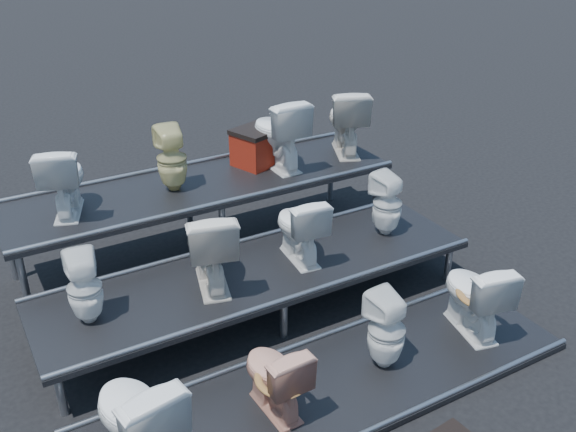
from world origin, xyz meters
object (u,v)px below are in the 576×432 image
toilet_10 (278,133)px  toilet_11 (346,120)px  toilet_7 (387,204)px  toilet_5 (210,246)px  red_crate (258,148)px  toilet_0 (136,418)px  toilet_4 (85,288)px  toilet_9 (172,159)px  toilet_3 (474,295)px  toilet_2 (386,330)px  toilet_6 (299,227)px  toilet_8 (63,179)px  toilet_1 (274,375)px

toilet_10 → toilet_11: size_ratio=1.03×
toilet_7 → toilet_11: toilet_11 is taller
toilet_5 → red_crate: bearing=-115.0°
toilet_10 → red_crate: 0.33m
toilet_0 → toilet_5: toilet_5 is taller
toilet_4 → toilet_9: 1.87m
toilet_3 → toilet_5: size_ratio=0.96×
toilet_2 → toilet_9: bearing=-76.5°
toilet_4 → toilet_5: 1.12m
toilet_9 → red_crate: toilet_9 is taller
toilet_2 → toilet_7: (0.98, 1.30, 0.38)m
toilet_7 → toilet_10: bearing=-75.6°
toilet_0 → toilet_11: (3.47, 2.60, 0.78)m
toilet_0 → toilet_9: 3.00m
toilet_6 → toilet_7: toilet_6 is taller
toilet_6 → toilet_10: 1.47m
toilet_0 → toilet_6: 2.46m
toilet_2 → toilet_5: toilet_5 is taller
toilet_11 → red_crate: bearing=14.0°
toilet_4 → toilet_9: toilet_9 is taller
toilet_3 → toilet_4: 3.38m
toilet_11 → toilet_5: bearing=53.2°
toilet_0 → toilet_11: toilet_11 is taller
toilet_5 → toilet_6: size_ratio=1.15×
toilet_3 → red_crate: bearing=-63.0°
toilet_2 → toilet_4: bearing=-35.9°
toilet_3 → toilet_8: toilet_8 is taller
toilet_1 → toilet_6: (0.99, 1.30, 0.42)m
toilet_3 → toilet_5: toilet_5 is taller
toilet_11 → toilet_2: bearing=86.9°
toilet_2 → toilet_6: 1.36m
toilet_8 → toilet_11: size_ratio=0.90×
toilet_4 → red_crate: (2.38, 1.49, 0.27)m
toilet_11 → toilet_0: bearing=60.9°
toilet_8 → toilet_11: (3.27, 0.00, 0.04)m
toilet_6 → red_crate: bearing=-96.8°
toilet_1 → red_crate: 3.16m
toilet_0 → toilet_5: bearing=-140.2°
toilet_0 → toilet_4: toilet_4 is taller
toilet_7 → toilet_11: 1.43m
toilet_3 → red_crate: size_ratio=1.45×
toilet_5 → toilet_9: bearing=-81.9°
toilet_0 → toilet_9: bearing=-125.6°
toilet_1 → toilet_7: (2.04, 1.30, 0.41)m
toilet_1 → toilet_11: (2.40, 2.60, 0.87)m
toilet_2 → toilet_3: 0.98m
toilet_1 → toilet_2: 1.06m
toilet_8 → toilet_2: bearing=146.4°
toilet_1 → toilet_11: toilet_11 is taller
toilet_5 → toilet_0: bearing=64.2°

